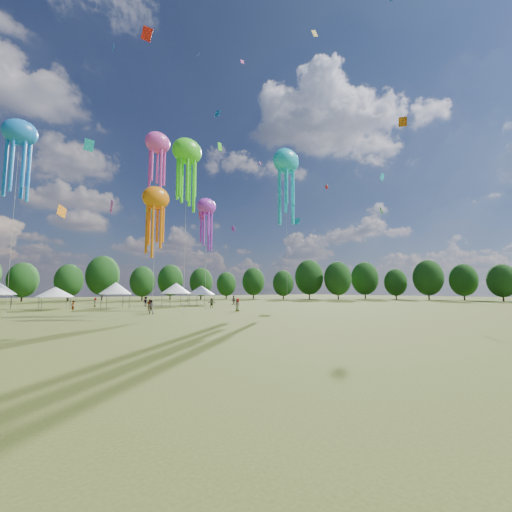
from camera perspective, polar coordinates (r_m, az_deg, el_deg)
ground at (r=21.39m, az=33.16°, el=-13.31°), size 300.00×300.00×0.00m
spectator_near at (r=44.48m, az=-17.88°, el=-8.47°), size 1.09×1.00×1.80m
spectators_far at (r=59.26m, az=-12.98°, el=-7.91°), size 30.94×27.69×1.90m
festival_tents at (r=62.79m, az=-22.22°, el=-5.41°), size 37.69×12.30×4.43m
show_kites at (r=59.02m, az=-5.27°, el=14.33°), size 50.01×21.74×32.65m
small_kites at (r=59.37m, az=-13.84°, el=20.28°), size 81.29×57.62×39.71m
treeline at (r=71.38m, az=-25.25°, el=-2.59°), size 201.57×95.24×13.43m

